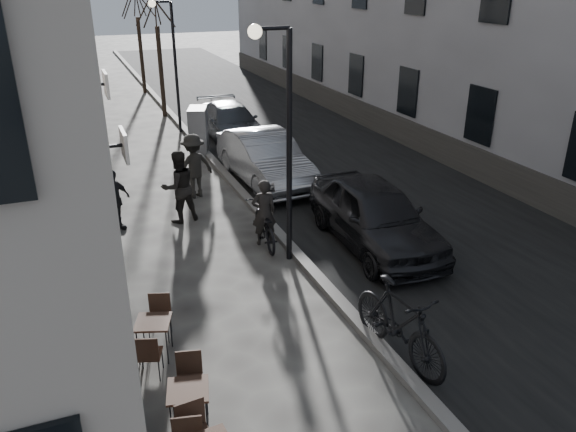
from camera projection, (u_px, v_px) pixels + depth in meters
road at (286, 135)px, 22.60m from camera, size 7.30×60.00×0.00m
kerb at (197, 142)px, 21.34m from camera, size 0.25×60.00×0.12m
streetlamp_near at (281, 122)px, 11.46m from camera, size 0.90×0.28×5.09m
streetlamp_far at (170, 52)px, 21.69m from camera, size 0.90×0.28×5.09m
tree_near at (155, 7)px, 23.68m from camera, size 2.40×2.40×5.70m
tree_far at (136, 1)px, 28.80m from camera, size 2.40×2.40×5.70m
bistro_set_b at (189, 405)px, 7.82m from camera, size 0.70×1.45×0.83m
bistro_set_c at (154, 335)px, 9.35m from camera, size 0.80×1.43×0.82m
utility_cabinet at (199, 131)px, 19.90m from camera, size 0.93×1.24×1.66m
bicycle at (264, 225)px, 13.28m from camera, size 0.85×1.94×0.99m
cyclist_rider at (264, 212)px, 13.16m from camera, size 0.63×0.45×1.61m
pedestrian_near at (179, 187)px, 14.34m from camera, size 1.06×0.90×1.90m
pedestrian_mid at (194, 166)px, 15.96m from camera, size 1.34×0.99×1.85m
pedestrian_far at (113, 201)px, 13.88m from camera, size 1.00×0.81×1.59m
car_near at (375, 215)px, 13.11m from camera, size 2.00×4.63×1.55m
car_mid at (265, 158)px, 17.16m from camera, size 1.86×4.75×1.54m
car_far at (231, 122)px, 21.74m from camera, size 1.88×4.62×1.34m
moped at (399, 323)px, 9.20m from camera, size 0.92×2.33×1.36m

